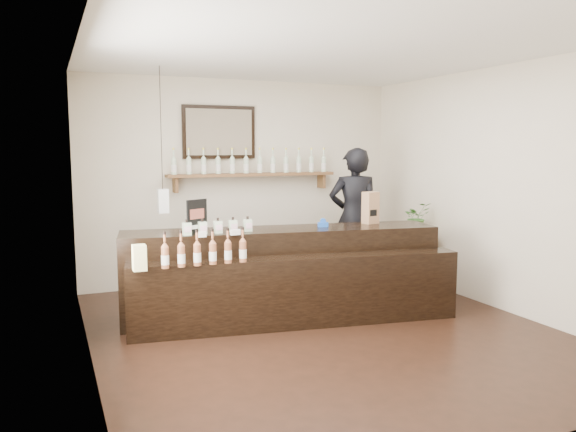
# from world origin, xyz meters

# --- Properties ---
(ground) EXTENTS (5.00, 5.00, 0.00)m
(ground) POSITION_xyz_m (0.00, 0.00, 0.00)
(ground) COLOR black
(ground) RESTS_ON ground
(room_shell) EXTENTS (5.00, 5.00, 5.00)m
(room_shell) POSITION_xyz_m (0.00, 0.00, 1.70)
(room_shell) COLOR beige
(room_shell) RESTS_ON ground
(back_wall_decor) EXTENTS (2.66, 0.96, 1.69)m
(back_wall_decor) POSITION_xyz_m (-0.15, 2.37, 1.76)
(back_wall_decor) COLOR brown
(back_wall_decor) RESTS_ON ground
(counter) EXTENTS (3.55, 1.49, 1.14)m
(counter) POSITION_xyz_m (-0.17, 0.57, 0.46)
(counter) COLOR black
(counter) RESTS_ON ground
(promo_sign) EXTENTS (0.24, 0.13, 0.36)m
(promo_sign) POSITION_xyz_m (-1.13, 0.69, 1.16)
(promo_sign) COLOR black
(promo_sign) RESTS_ON counter
(paper_bag) EXTENTS (0.19, 0.16, 0.38)m
(paper_bag) POSITION_xyz_m (0.96, 0.67, 1.17)
(paper_bag) COLOR #996B49
(paper_bag) RESTS_ON counter
(tape_dispenser) EXTENTS (0.12, 0.07, 0.10)m
(tape_dispenser) POSITION_xyz_m (0.31, 0.63, 1.02)
(tape_dispenser) COLOR blue
(tape_dispenser) RESTS_ON counter
(side_cabinet) EXTENTS (0.50, 0.60, 0.75)m
(side_cabinet) POSITION_xyz_m (2.00, 1.18, 0.38)
(side_cabinet) COLOR brown
(side_cabinet) RESTS_ON ground
(potted_plant) EXTENTS (0.35, 0.30, 0.39)m
(potted_plant) POSITION_xyz_m (2.00, 1.18, 0.95)
(potted_plant) COLOR #3B6F2C
(potted_plant) RESTS_ON side_cabinet
(shopkeeper) EXTENTS (0.89, 0.72, 2.11)m
(shopkeeper) POSITION_xyz_m (1.24, 1.55, 1.06)
(shopkeeper) COLOR black
(shopkeeper) RESTS_ON ground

